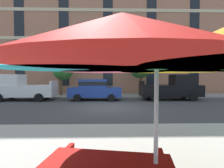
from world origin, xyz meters
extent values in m
plane|color=#424244|center=(0.00, 0.00, 0.00)|extent=(120.00, 120.00, 0.00)
cube|color=gray|center=(0.00, 6.80, 0.06)|extent=(56.00, 3.60, 0.12)
cube|color=#A87056|center=(0.00, 15.00, 9.60)|extent=(44.96, 12.00, 19.20)
cube|color=beige|center=(0.00, 8.96, 3.20)|extent=(44.06, 0.08, 0.36)
cube|color=beige|center=(0.00, 8.96, 6.40)|extent=(44.06, 0.08, 0.36)
cube|color=beige|center=(0.00, 8.96, 9.60)|extent=(44.06, 0.08, 0.36)
cube|color=black|center=(-9.99, 8.97, 10.00)|extent=(1.10, 0.06, 18.00)
cube|color=black|center=(-5.00, 8.97, 10.00)|extent=(1.10, 0.06, 18.00)
cube|color=black|center=(0.00, 8.97, 10.00)|extent=(1.10, 0.06, 18.00)
cube|color=black|center=(5.00, 8.97, 10.00)|extent=(1.10, 0.06, 18.00)
cube|color=black|center=(9.99, 8.97, 10.00)|extent=(1.10, 0.06, 18.00)
cube|color=silver|center=(-7.08, 3.70, 0.82)|extent=(5.10, 1.90, 0.96)
cube|color=silver|center=(-8.18, 3.70, 1.75)|extent=(1.90, 1.75, 0.90)
cube|color=silver|center=(-4.61, 3.70, 1.48)|extent=(0.16, 1.75, 0.36)
cylinder|color=black|center=(-5.50, 4.65, 0.34)|extent=(0.68, 0.22, 0.68)
cylinder|color=black|center=(-5.50, 2.75, 0.34)|extent=(0.68, 0.22, 0.68)
cylinder|color=black|center=(-8.66, 4.65, 0.34)|extent=(0.68, 0.22, 0.68)
cube|color=navy|center=(-1.12, 3.70, 0.70)|extent=(4.40, 1.76, 0.80)
cube|color=navy|center=(-1.27, 3.70, 1.44)|extent=(2.30, 1.55, 0.68)
cube|color=black|center=(-1.27, 3.70, 1.44)|extent=(2.32, 1.57, 0.32)
cylinder|color=black|center=(0.25, 4.58, 0.30)|extent=(0.60, 0.22, 0.60)
cylinder|color=black|center=(0.25, 2.82, 0.30)|extent=(0.60, 0.22, 0.60)
cylinder|color=black|center=(-2.48, 4.58, 0.30)|extent=(0.60, 0.22, 0.60)
cylinder|color=black|center=(-2.48, 2.82, 0.30)|extent=(0.60, 0.22, 0.60)
cube|color=black|center=(5.34, 3.70, 0.82)|extent=(5.10, 1.90, 0.96)
cube|color=black|center=(6.44, 3.70, 1.75)|extent=(1.90, 1.75, 0.90)
cube|color=black|center=(2.87, 3.70, 1.48)|extent=(0.16, 1.75, 0.36)
cylinder|color=black|center=(3.76, 2.75, 0.34)|extent=(0.68, 0.22, 0.68)
cylinder|color=black|center=(3.76, 4.65, 0.34)|extent=(0.68, 0.22, 0.68)
cylinder|color=black|center=(6.92, 2.75, 0.34)|extent=(0.68, 0.22, 0.68)
cylinder|color=black|center=(6.92, 4.65, 0.34)|extent=(0.68, 0.22, 0.68)
cylinder|color=brown|center=(-4.89, 7.04, 0.94)|extent=(0.30, 0.30, 1.89)
sphere|color=#2D702D|center=(-4.69, 7.03, 2.71)|extent=(1.86, 1.86, 1.86)
sphere|color=#2D702D|center=(-4.67, 7.12, 2.73)|extent=(2.11, 2.11, 2.11)
cylinder|color=brown|center=(3.41, 6.77, 1.11)|extent=(0.30, 0.30, 2.22)
sphere|color=#2D702D|center=(3.48, 6.51, 2.99)|extent=(1.95, 1.95, 1.95)
sphere|color=#2D702D|center=(3.55, 6.77, 3.47)|extent=(2.21, 2.21, 2.21)
sphere|color=#2D702D|center=(3.07, 6.77, 3.11)|extent=(1.83, 1.83, 1.83)
sphere|color=#2D702D|center=(3.34, 7.13, 2.91)|extent=(2.13, 2.13, 2.13)
cylinder|color=silver|center=(0.60, -9.00, 1.23)|extent=(0.06, 0.06, 2.46)
cone|color=yellow|center=(1.14, -8.06, 2.25)|extent=(1.90, 1.90, 0.41)
cone|color=#E5668C|center=(0.06, -8.06, 2.25)|extent=(1.90, 1.90, 0.41)
cone|color=#199EB2|center=(-0.48, -9.00, 2.25)|extent=(1.90, 1.90, 0.41)
cone|color=red|center=(0.06, -9.94, 2.25)|extent=(1.90, 1.90, 0.41)
cone|color=green|center=(0.60, -9.00, 2.29)|extent=(1.81, 1.81, 0.49)
cube|color=red|center=(-0.06, -8.96, 0.74)|extent=(1.91, 1.10, 0.06)
cube|color=red|center=(0.05, -8.35, 0.44)|extent=(1.82, 0.59, 0.05)
camera|label=1|loc=(-0.06, -11.35, 1.94)|focal=28.34mm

